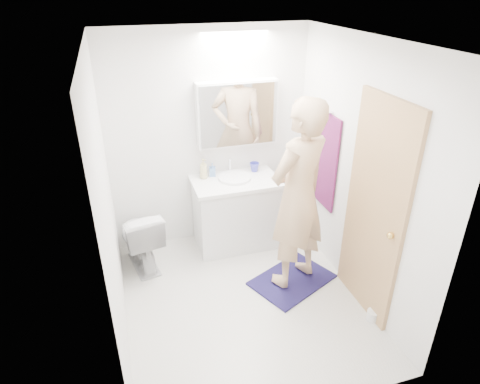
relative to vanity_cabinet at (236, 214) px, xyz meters
name	(u,v)px	position (x,y,z in m)	size (l,w,h in m)	color
floor	(243,299)	(-0.22, -0.96, -0.39)	(2.50, 2.50, 0.00)	silver
ceiling	(244,40)	(-0.22, -0.96, 2.01)	(2.50, 2.50, 0.00)	white
wall_back	(209,141)	(-0.22, 0.29, 0.81)	(2.50, 2.50, 0.00)	white
wall_front	(306,282)	(-0.22, -2.21, 0.81)	(2.50, 2.50, 0.00)	white
wall_left	(108,209)	(-1.32, -0.96, 0.81)	(2.50, 2.50, 0.00)	white
wall_right	(358,174)	(0.88, -0.96, 0.81)	(2.50, 2.50, 0.00)	white
vanity_cabinet	(236,214)	(0.00, 0.00, 0.00)	(0.90, 0.55, 0.78)	silver
countertop	(235,182)	(0.00, 0.00, 0.41)	(0.95, 0.58, 0.04)	white
sink_basin	(235,178)	(0.00, 0.03, 0.45)	(0.36, 0.36, 0.03)	white
faucet	(230,166)	(0.00, 0.22, 0.51)	(0.02, 0.02, 0.16)	white
medicine_cabinet	(237,114)	(0.08, 0.21, 1.11)	(0.88, 0.14, 0.70)	white
mirror_panel	(239,116)	(0.08, 0.13, 1.11)	(0.84, 0.01, 0.66)	silver
toilet	(140,238)	(-1.09, -0.11, -0.04)	(0.39, 0.69, 0.70)	silver
bath_rug	(292,280)	(0.36, -0.85, -0.38)	(0.80, 0.55, 0.02)	#1B1647
person	(298,196)	(0.36, -0.85, 0.60)	(0.69, 0.45, 1.88)	tan
door	(375,212)	(0.86, -1.31, 0.61)	(0.04, 0.80, 2.00)	#A67E53
door_knob	(390,236)	(0.82, -1.61, 0.56)	(0.06, 0.06, 0.06)	gold
towel	(326,162)	(0.86, -0.41, 0.71)	(0.02, 0.42, 1.00)	#171238
towel_hook	(330,113)	(0.85, -0.41, 1.23)	(0.02, 0.02, 0.07)	silver
soap_bottle_a	(203,169)	(-0.32, 0.15, 0.54)	(0.09, 0.09, 0.23)	tan
soap_bottle_b	(212,170)	(-0.21, 0.18, 0.51)	(0.07, 0.07, 0.15)	#5B86C3
toothbrush_cup	(254,167)	(0.27, 0.16, 0.48)	(0.11, 0.11, 0.10)	#3B3DB1
toilet_paper_roll	(373,315)	(0.84, -1.57, -0.34)	(0.11, 0.11, 0.10)	silver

